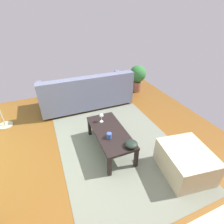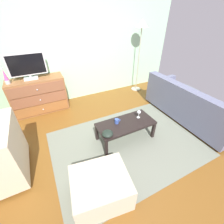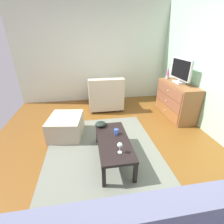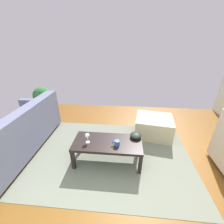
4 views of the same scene
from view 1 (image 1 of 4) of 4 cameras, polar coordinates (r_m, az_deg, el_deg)
ground_plane at (r=2.82m, az=0.36°, el=-15.88°), size 5.52×4.50×0.05m
area_rug at (r=2.98m, az=2.46°, el=-11.78°), size 2.60×1.90×0.01m
coffee_table at (r=2.76m, az=-0.64°, el=-7.04°), size 1.04×0.48×0.37m
wine_glass at (r=2.88m, az=-3.53°, el=-1.27°), size 0.07×0.07×0.16m
mug at (r=2.58m, az=-0.93°, el=-7.76°), size 0.11×0.08×0.08m
bowl_decorative at (r=2.46m, az=6.41°, el=-10.45°), size 0.18×0.18×0.08m
couch_large at (r=4.08m, az=-8.57°, el=6.15°), size 0.85×2.06×0.80m
ottoman at (r=2.71m, az=23.02°, el=-14.86°), size 0.78×0.70×0.40m
potted_plant at (r=4.79m, az=8.44°, el=11.64°), size 0.44×0.44×0.72m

